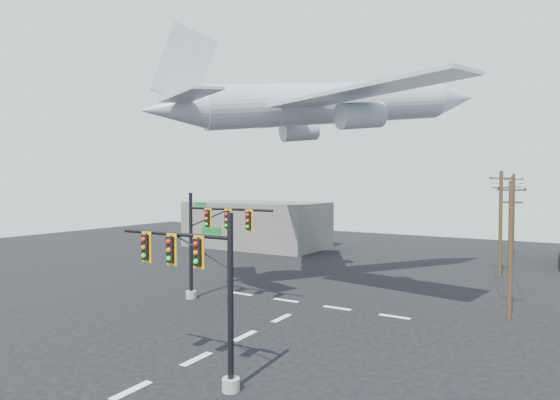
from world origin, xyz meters
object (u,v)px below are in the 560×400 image
Objects in this scene: utility_pole_b at (501,222)px; utility_pole_c at (513,214)px; signal_mast_near at (200,287)px; airliner at (330,104)px; signal_mast_far at (209,240)px; utility_pole_a at (510,247)px.

utility_pole_c is (0.01, 12.75, -0.00)m from utility_pole_b.
utility_pole_c is at bearing 79.25° from signal_mast_near.
utility_pole_b is at bearing -5.05° from airliner.
airliner is at bearing -142.66° from utility_pole_b.
utility_pole_b is at bearing 50.31° from signal_mast_far.
utility_pole_c is (8.34, 43.91, 0.92)m from signal_mast_near.
utility_pole_a is 16.64m from airliner.
utility_pole_c reaches higher than signal_mast_near.
signal_mast_far is at bearing -179.66° from airliner.
utility_pole_c is 29.22m from airliner.
airliner reaches higher than utility_pole_a.
airliner is (-13.09, 1.42, 10.18)m from utility_pole_a.
signal_mast_near is at bearing -134.91° from airliner.
utility_pole_a is at bearing -92.90° from utility_pole_b.
utility_pole_a is at bearing 59.16° from signal_mast_near.
signal_mast_near is 32.27m from utility_pole_b.
signal_mast_near is 44.70m from utility_pole_c.
airliner reaches higher than utility_pole_c.
utility_pole_b reaches higher than signal_mast_far.
utility_pole_b is 12.75m from utility_pole_c.
airliner is at bearing 53.72° from signal_mast_far.
airliner is (-11.12, -25.23, 9.67)m from utility_pole_c.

